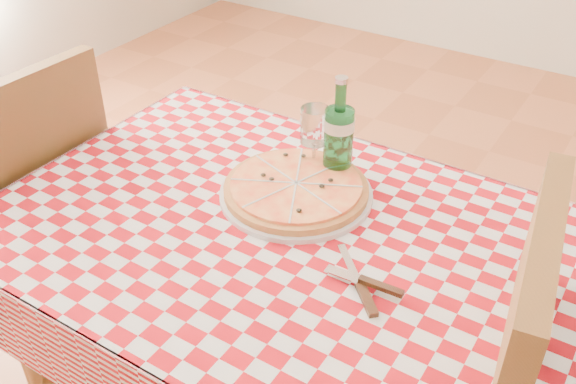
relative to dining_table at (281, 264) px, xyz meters
The scene contains 7 objects.
dining_table is the anchor object (origin of this frame).
tablecloth 0.09m from the dining_table, ahead, with size 1.30×0.90×0.01m, color #9A0911.
chair_far 0.82m from the dining_table, behind, with size 0.46×0.46×0.99m.
pizza_plate 0.18m from the dining_table, 107.71° to the left, with size 0.36×0.36×0.05m, color #C38541, non-canonical shape.
water_bottle 0.34m from the dining_table, 90.33° to the left, with size 0.07×0.07×0.26m, color #19652D, non-canonical shape.
wine_glass 0.31m from the dining_table, 104.17° to the left, with size 0.07×0.07×0.17m, color white, non-canonical shape.
cutlery 0.26m from the dining_table, 16.08° to the right, with size 0.23×0.19×0.02m, color silver, non-canonical shape.
Camera 1 is at (0.60, -0.93, 1.63)m, focal length 40.00 mm.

